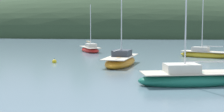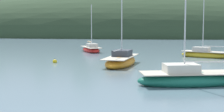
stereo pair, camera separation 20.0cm
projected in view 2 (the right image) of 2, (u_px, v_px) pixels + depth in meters
The scene contains 6 objects.
far_shoreline_hill at pixel (135, 36), 94.24m from camera, with size 150.00×36.00×26.31m.
sailboat_black_sloop at pixel (205, 54), 38.46m from camera, with size 5.68×4.10×6.93m.
sailboat_blue_center at pixel (121, 61), 31.47m from camera, with size 3.45×7.03×8.31m.
sailboat_yellow_far at pixel (188, 79), 21.78m from camera, with size 6.95×3.48×9.84m.
sailboat_navy_dinghy at pixel (91, 49), 45.31m from camera, with size 3.83×5.57×6.35m.
mooring_buoy_outer at pixel (55, 62), 33.35m from camera, with size 0.44×0.44×0.54m.
Camera 2 is at (2.60, -7.71, 4.02)m, focal length 55.27 mm.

